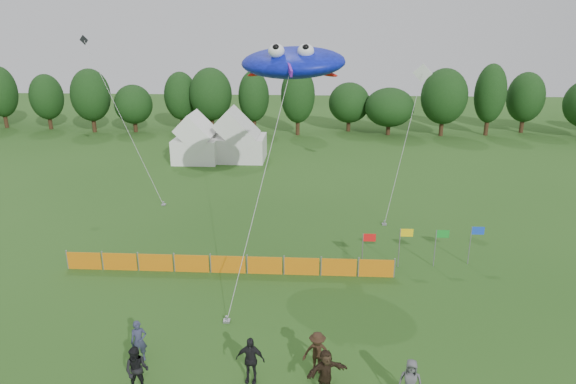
# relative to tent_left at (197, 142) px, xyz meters

# --- Properties ---
(ground) EXTENTS (160.00, 160.00, 0.00)m
(ground) POSITION_rel_tent_left_xyz_m (10.35, -30.98, -1.92)
(ground) COLOR #234C16
(ground) RESTS_ON ground
(treeline) EXTENTS (104.57, 8.78, 8.36)m
(treeline) POSITION_rel_tent_left_xyz_m (11.96, 13.95, 2.26)
(treeline) COLOR #382314
(treeline) RESTS_ON ground
(tent_left) EXTENTS (4.32, 4.32, 3.81)m
(tent_left) POSITION_rel_tent_left_xyz_m (0.00, 0.00, 0.00)
(tent_left) COLOR white
(tent_left) RESTS_ON ground
(tent_right) EXTENTS (5.49, 4.39, 3.87)m
(tent_right) POSITION_rel_tent_left_xyz_m (3.89, 0.78, 0.03)
(tent_right) COLOR silver
(tent_right) RESTS_ON ground
(barrier_fence) EXTENTS (17.90, 0.06, 1.00)m
(barrier_fence) POSITION_rel_tent_left_xyz_m (7.00, -23.51, -1.42)
(barrier_fence) COLOR orange
(barrier_fence) RESTS_ON ground
(flag_row) EXTENTS (6.73, 0.66, 2.29)m
(flag_row) POSITION_rel_tent_left_xyz_m (17.57, -22.01, -0.46)
(flag_row) COLOR gray
(flag_row) RESTS_ON ground
(spectator_a) EXTENTS (0.75, 0.63, 1.76)m
(spectator_a) POSITION_rel_tent_left_xyz_m (4.73, -31.25, -1.04)
(spectator_a) COLOR #2C2F49
(spectator_a) RESTS_ON ground
(spectator_b) EXTENTS (0.92, 0.73, 1.86)m
(spectator_b) POSITION_rel_tent_left_xyz_m (5.29, -33.10, -1.00)
(spectator_b) COLOR black
(spectator_b) RESTS_ON ground
(spectator_c) EXTENTS (1.17, 0.72, 1.76)m
(spectator_c) POSITION_rel_tent_left_xyz_m (11.86, -31.61, -1.04)
(spectator_c) COLOR black
(spectator_c) RESTS_ON ground
(spectator_d) EXTENTS (1.14, 0.55, 1.88)m
(spectator_d) POSITION_rel_tent_left_xyz_m (9.34, -32.27, -0.98)
(spectator_d) COLOR black
(spectator_d) RESTS_ON ground
(spectator_e) EXTENTS (0.92, 0.68, 1.72)m
(spectator_e) POSITION_rel_tent_left_xyz_m (15.17, -33.06, -1.06)
(spectator_e) COLOR #4E4E53
(spectator_e) RESTS_ON ground
(spectator_f) EXTENTS (1.68, 1.15, 1.74)m
(spectator_f) POSITION_rel_tent_left_xyz_m (12.16, -32.69, -1.05)
(spectator_f) COLOR black
(spectator_f) RESTS_ON ground
(stingray_kite) EXTENTS (7.89, 18.13, 12.00)m
(stingray_kite) POSITION_rel_tent_left_xyz_m (10.27, -18.29, 8.91)
(stingray_kite) COLOR #0E1DD4
(stingray_kite) RESTS_ON ground
(small_kite_white) EXTENTS (3.56, 5.37, 10.27)m
(small_kite_white) POSITION_rel_tent_left_xyz_m (18.42, -12.17, 5.33)
(small_kite_white) COLOR white
(small_kite_white) RESTS_ON ground
(small_kite_dark) EXTENTS (7.11, 4.68, 12.11)m
(small_kite_dark) POSITION_rel_tent_left_xyz_m (-3.24, -10.58, 4.48)
(small_kite_dark) COLOR black
(small_kite_dark) RESTS_ON ground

